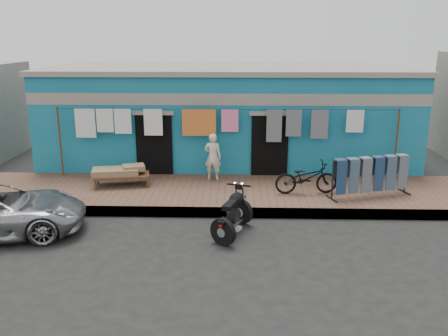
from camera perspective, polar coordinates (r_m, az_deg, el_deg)
ground at (r=10.45m, az=-0.35°, el=-9.06°), size 80.00×80.00×0.00m
sidewalk at (r=13.20m, az=0.14°, el=-3.12°), size 28.00×3.00×0.25m
curb at (r=11.83m, az=-0.07°, el=-5.37°), size 28.00×0.10×0.25m
building at (r=16.70m, az=0.54°, el=6.39°), size 12.20×5.20×3.36m
clothesline at (r=14.00m, az=-1.62°, el=5.14°), size 10.06×0.06×2.10m
seated_person at (r=13.91m, az=-1.35°, el=1.37°), size 0.55×0.42×1.39m
bicycle at (r=12.88m, az=9.89°, el=-0.73°), size 1.72×0.76×1.08m
motorcycle at (r=10.74m, az=1.04°, el=-5.33°), size 1.52×1.96×1.05m
charpoy at (r=13.76m, az=-12.18°, el=-0.95°), size 1.90×1.36×0.54m
jeans_rack at (r=13.07m, az=17.17°, el=-0.92°), size 2.56×1.76×1.10m
litter_a at (r=11.53m, az=1.46°, el=-6.40°), size 0.22×0.20×0.08m
litter_b at (r=11.54m, az=-0.01°, el=-6.37°), size 0.20×0.22×0.09m
litter_c at (r=11.12m, az=1.58°, el=-7.28°), size 0.23×0.25×0.08m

